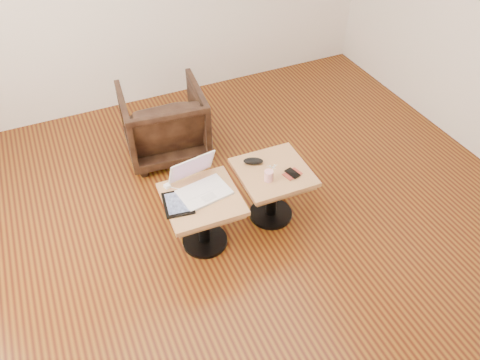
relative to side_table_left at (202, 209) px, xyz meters
name	(u,v)px	position (x,y,z in m)	size (l,w,h in m)	color
room_shell	(258,82)	(0.30, -0.19, 1.01)	(4.52, 4.52, 2.71)	#3E170A
side_table_left	(202,209)	(0.00, 0.00, 0.00)	(0.52, 0.52, 0.45)	black
side_table_right	(273,182)	(0.56, 0.05, 0.00)	(0.51, 0.51, 0.45)	black
laptop	(200,184)	(0.02, 0.08, 0.16)	(0.38, 0.36, 0.22)	white
tablet	(178,203)	(-0.16, 0.00, 0.12)	(0.22, 0.26, 0.02)	black
charging_adapter	(167,186)	(-0.18, 0.19, 0.12)	(0.04, 0.04, 0.02)	white
glasses_case	(253,161)	(0.46, 0.17, 0.14)	(0.14, 0.06, 0.05)	black
striped_cup	(269,176)	(0.48, -0.03, 0.15)	(0.06, 0.06, 0.08)	#F46171
earbuds_tangle	(273,166)	(0.57, 0.08, 0.12)	(0.07, 0.05, 0.01)	white
phone_on_sleeve	(292,174)	(0.66, -0.05, 0.12)	(0.14, 0.12, 0.01)	#A63928
armchair	(164,122)	(0.08, 1.13, -0.03)	(0.67, 0.69, 0.62)	black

